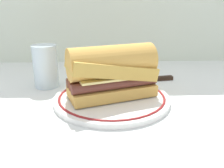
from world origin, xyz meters
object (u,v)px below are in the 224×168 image
at_px(plate, 112,98).
at_px(butter_knife, 155,79).
at_px(drinking_glass, 46,69).
at_px(sausage_sandwich, 112,71).

xyz_separation_m(plate, butter_knife, (0.14, 0.15, -0.00)).
height_order(plate, butter_knife, plate).
height_order(drinking_glass, butter_knife, drinking_glass).
height_order(plate, sausage_sandwich, sausage_sandwich).
relative_size(plate, drinking_glass, 2.38).
relative_size(plate, sausage_sandwich, 1.26).
height_order(sausage_sandwich, drinking_glass, sausage_sandwich).
bearing_deg(drinking_glass, sausage_sandwich, -32.84).
bearing_deg(plate, sausage_sandwich, -48.37).
bearing_deg(butter_knife, drinking_glass, -173.53).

